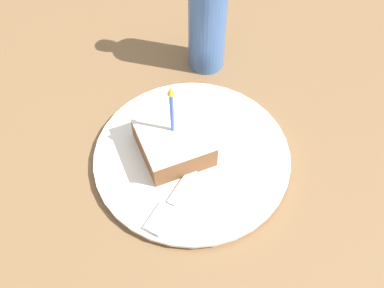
% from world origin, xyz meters
% --- Properties ---
extents(ground_plane, '(2.40, 2.40, 0.04)m').
position_xyz_m(ground_plane, '(0.00, 0.00, -0.02)').
color(ground_plane, brown).
rests_on(ground_plane, ground).
extents(plate, '(0.28, 0.28, 0.02)m').
position_xyz_m(plate, '(-0.01, -0.01, 0.01)').
color(plate, white).
rests_on(plate, ground_plane).
extents(cake_slice, '(0.10, 0.10, 0.13)m').
position_xyz_m(cake_slice, '(0.01, -0.02, 0.04)').
color(cake_slice, brown).
rests_on(cake_slice, plate).
extents(fork, '(0.15, 0.12, 0.00)m').
position_xyz_m(fork, '(0.03, 0.04, 0.02)').
color(fork, '#B2B2B7').
rests_on(fork, plate).
extents(bottle, '(0.06, 0.06, 0.24)m').
position_xyz_m(bottle, '(-0.11, -0.18, 0.10)').
color(bottle, '#3F66A5').
rests_on(bottle, ground_plane).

